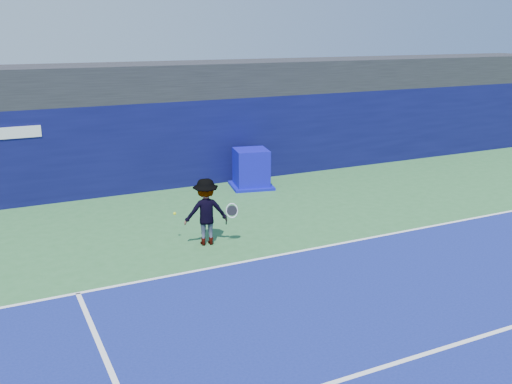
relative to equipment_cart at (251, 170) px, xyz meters
The scene contains 8 objects.
ground 9.26m from the equipment_cart, 102.03° to the right, with size 80.00×80.00×0.00m, color #2F6936.
baseline 6.37m from the equipment_cart, 107.69° to the right, with size 24.00×0.10×0.01m, color white.
service_line 11.22m from the equipment_cart, 99.90° to the right, with size 24.00×0.10×0.01m, color white.
stadium_band 4.32m from the equipment_cart, 128.04° to the left, with size 36.00×3.00×1.20m, color black.
back_wall_assembly 2.58m from the equipment_cart, 142.87° to the left, with size 36.00×1.03×3.00m.
equipment_cart is the anchor object (origin of this frame).
tennis_player 5.67m from the equipment_cart, 127.30° to the right, with size 1.36×0.85×1.73m.
tennis_ball 5.68m from the equipment_cart, 136.05° to the right, with size 0.08×0.08×0.08m.
Camera 1 is at (-6.43, -8.43, 5.31)m, focal length 40.00 mm.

